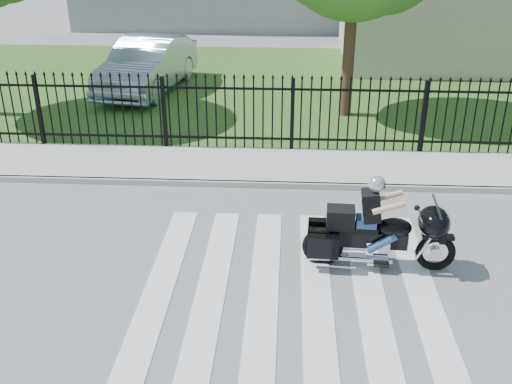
{
  "coord_description": "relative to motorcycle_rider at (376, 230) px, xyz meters",
  "views": [
    {
      "loc": [
        -0.09,
        -7.33,
        5.23
      ],
      "look_at": [
        -0.6,
        1.64,
        1.0
      ],
      "focal_mm": 42.0,
      "sensor_mm": 36.0,
      "label": 1
    }
  ],
  "objects": [
    {
      "name": "ground",
      "position": [
        -1.33,
        -1.07,
        -0.66
      ],
      "size": [
        120.0,
        120.0,
        0.0
      ],
      "primitive_type": "plane",
      "color": "slate",
      "rests_on": "ground"
    },
    {
      "name": "crosswalk",
      "position": [
        -1.33,
        -1.07,
        -0.65
      ],
      "size": [
        5.0,
        5.5,
        0.01
      ],
      "primitive_type": null,
      "color": "silver",
      "rests_on": "ground"
    },
    {
      "name": "sidewalk",
      "position": [
        -1.33,
        3.93,
        -0.6
      ],
      "size": [
        40.0,
        2.0,
        0.12
      ],
      "primitive_type": "cube",
      "color": "#ADAAA3",
      "rests_on": "ground"
    },
    {
      "name": "curb",
      "position": [
        -1.33,
        2.93,
        -0.6
      ],
      "size": [
        40.0,
        0.12,
        0.12
      ],
      "primitive_type": "cube",
      "color": "#ADAAA3",
      "rests_on": "ground"
    },
    {
      "name": "grass_strip",
      "position": [
        -1.33,
        10.93,
        -0.65
      ],
      "size": [
        40.0,
        12.0,
        0.02
      ],
      "primitive_type": "cube",
      "color": "#28571E",
      "rests_on": "ground"
    },
    {
      "name": "iron_fence",
      "position": [
        -1.33,
        4.93,
        0.24
      ],
      "size": [
        26.0,
        0.04,
        1.8
      ],
      "color": "black",
      "rests_on": "ground"
    },
    {
      "name": "building_low",
      "position": [
        5.67,
        14.93,
        1.09
      ],
      "size": [
        10.0,
        6.0,
        3.5
      ],
      "primitive_type": "cube",
      "color": "beige",
      "rests_on": "ground"
    },
    {
      "name": "motorcycle_rider",
      "position": [
        0.0,
        0.0,
        0.0
      ],
      "size": [
        2.44,
        0.8,
        1.61
      ],
      "rotation": [
        0.0,
        0.0,
        -0.05
      ],
      "color": "black",
      "rests_on": "ground"
    },
    {
      "name": "parked_car",
      "position": [
        -5.89,
        10.09,
        0.18
      ],
      "size": [
        2.49,
        5.2,
        1.65
      ],
      "primitive_type": "imported",
      "rotation": [
        0.0,
        0.0,
        -0.15
      ],
      "color": "#9EB3C7",
      "rests_on": "grass_strip"
    }
  ]
}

